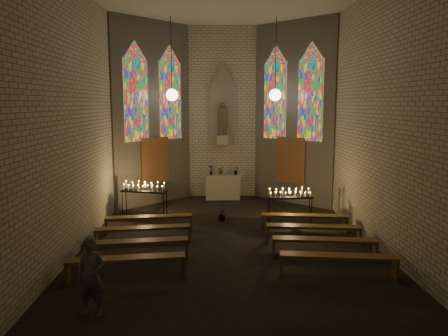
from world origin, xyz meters
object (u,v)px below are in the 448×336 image
at_px(votive_stand_right, 290,195).
at_px(aisle_flower_pot, 222,214).
at_px(votive_stand_left, 144,189).
at_px(altar, 223,187).
at_px(visitor, 91,276).

bearing_deg(votive_stand_right, aisle_flower_pot, 168.26).
xyz_separation_m(votive_stand_left, votive_stand_right, (4.86, -0.86, -0.07)).
bearing_deg(votive_stand_right, altar, 115.77).
bearing_deg(altar, votive_stand_left, -133.86).
relative_size(altar, votive_stand_right, 0.93).
xyz_separation_m(altar, votive_stand_right, (2.08, -3.75, 0.44)).
bearing_deg(visitor, altar, 79.55).
distance_m(altar, votive_stand_left, 4.03).
distance_m(aisle_flower_pot, votive_stand_right, 2.35).
distance_m(aisle_flower_pot, visitor, 6.97).
bearing_deg(visitor, votive_stand_left, 95.44).
distance_m(votive_stand_left, visitor, 6.99).
bearing_deg(votive_stand_left, aisle_flower_pot, 2.63).
xyz_separation_m(altar, votive_stand_left, (-2.77, -2.89, 0.50)).
bearing_deg(visitor, votive_stand_right, 56.86).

